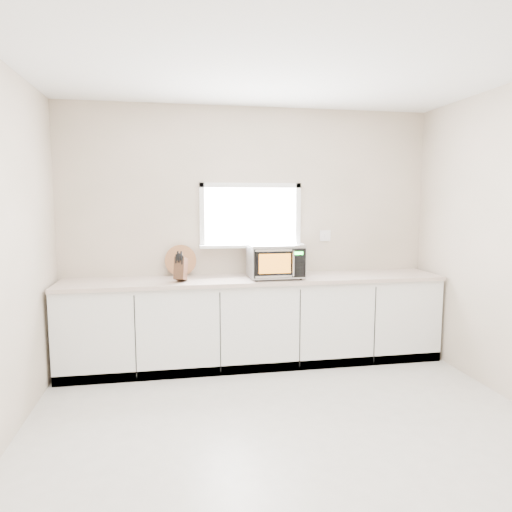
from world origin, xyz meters
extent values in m
plane|color=beige|center=(0.00, 0.00, 0.00)|extent=(4.00, 4.00, 0.00)
cube|color=beige|center=(0.00, 2.00, 1.35)|extent=(4.00, 0.02, 2.70)
cube|color=white|center=(0.00, 1.99, 1.55)|extent=(1.00, 0.02, 0.60)
cube|color=white|center=(0.00, 1.92, 1.23)|extent=(1.12, 0.16, 0.03)
cube|color=white|center=(0.00, 1.97, 1.88)|extent=(1.10, 0.04, 0.05)
cube|color=white|center=(0.00, 1.97, 1.23)|extent=(1.10, 0.04, 0.05)
cube|color=white|center=(-0.53, 1.97, 1.55)|extent=(0.05, 0.04, 0.70)
cube|color=white|center=(0.53, 1.97, 1.55)|extent=(0.05, 0.04, 0.70)
cube|color=white|center=(0.85, 1.99, 1.32)|extent=(0.12, 0.01, 0.12)
cube|color=white|center=(0.00, 1.70, 0.44)|extent=(3.92, 0.60, 0.88)
cube|color=beige|center=(0.00, 1.69, 0.90)|extent=(3.92, 0.64, 0.04)
cylinder|color=black|center=(-0.03, 1.48, 0.93)|extent=(0.03, 0.03, 0.02)
cylinder|color=black|center=(-0.03, 1.80, 0.93)|extent=(0.03, 0.03, 0.02)
cylinder|color=black|center=(0.43, 1.48, 0.93)|extent=(0.03, 0.03, 0.02)
cylinder|color=black|center=(0.42, 1.80, 0.93)|extent=(0.03, 0.03, 0.02)
cube|color=#ABADB2|center=(0.20, 1.64, 1.10)|extent=(0.54, 0.42, 0.32)
cube|color=black|center=(0.20, 1.43, 1.10)|extent=(0.52, 0.02, 0.29)
cube|color=orange|center=(0.14, 1.42, 1.10)|extent=(0.32, 0.01, 0.19)
cylinder|color=silver|center=(0.33, 1.40, 1.10)|extent=(0.02, 0.02, 0.25)
cube|color=black|center=(0.38, 1.43, 1.10)|extent=(0.13, 0.01, 0.28)
cube|color=#19FF33|center=(0.38, 1.42, 1.20)|extent=(0.09, 0.00, 0.03)
cube|color=silver|center=(0.20, 1.64, 1.27)|extent=(0.54, 0.42, 0.01)
cube|color=#452718|center=(-0.76, 1.60, 1.05)|extent=(0.15, 0.23, 0.25)
cube|color=black|center=(-0.81, 1.56, 1.15)|extent=(0.03, 0.04, 0.09)
cube|color=black|center=(-0.78, 1.55, 1.16)|extent=(0.03, 0.04, 0.09)
cube|color=black|center=(-0.75, 1.54, 1.14)|extent=(0.03, 0.04, 0.09)
cube|color=black|center=(-0.79, 1.55, 1.18)|extent=(0.03, 0.04, 0.09)
cube|color=black|center=(-0.76, 1.54, 1.18)|extent=(0.03, 0.04, 0.09)
cylinder|color=olive|center=(-0.76, 1.94, 1.08)|extent=(0.33, 0.08, 0.33)
cylinder|color=#ABADB2|center=(0.25, 1.79, 1.01)|extent=(0.14, 0.14, 0.18)
cylinder|color=black|center=(0.25, 1.79, 1.12)|extent=(0.13, 0.13, 0.04)
camera|label=1|loc=(-0.83, -2.89, 1.71)|focal=32.00mm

